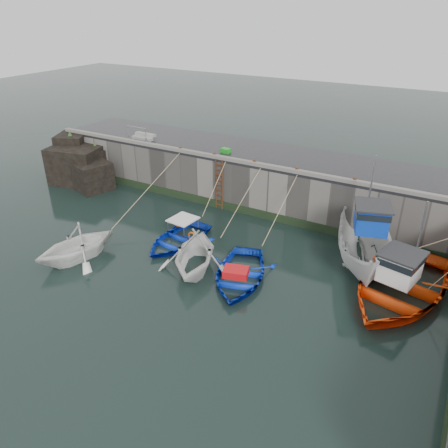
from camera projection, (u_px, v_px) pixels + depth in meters
The scene contains 24 objects.
ground at pixel (145, 302), 18.92m from camera, with size 120.00×120.00×0.00m, color black.
quay_back at pixel (266, 179), 27.92m from camera, with size 30.00×5.00×3.00m, color slate.
road_back at pixel (267, 155), 27.19m from camera, with size 30.00×5.00×0.16m, color black.
kerb_back at pixel (251, 163), 25.29m from camera, with size 30.00×0.30×0.20m, color slate.
algae_back at pixel (248, 211), 26.52m from camera, with size 30.00×0.08×0.50m, color black.
rock_outcrop at pixel (81, 164), 31.06m from camera, with size 5.85×4.24×3.41m.
ladder at pixel (219, 185), 26.75m from camera, with size 0.51×0.08×3.20m.
boat_near_white at pixel (78, 258), 22.13m from camera, with size 3.60×4.17×2.20m, color white.
boat_near_white_rope at pixel (148, 216), 26.51m from camera, with size 0.04×6.82×3.10m, color tan, non-canonical shape.
boat_near_blue at pixel (178, 243), 23.57m from camera, with size 3.18×4.45×0.92m, color #0D30C8.
boat_near_blue_rope at pixel (213, 216), 26.47m from camera, with size 0.04×3.59×3.10m, color tan, non-canonical shape.
boat_near_blacktrim at pixel (195, 268), 21.29m from camera, with size 3.80×4.40×2.32m, color silver.
boat_near_blacktrim_rope at pixel (239, 230), 24.84m from camera, with size 0.04×4.92×3.10m, color tan, non-canonical shape.
boat_near_navy at pixel (239, 278), 20.52m from camera, with size 3.42×4.79×0.99m, color #0D35CF.
boat_near_navy_rope at pixel (277, 239), 23.96m from camera, with size 0.04×4.68×3.10m, color tan, non-canonical shape.
boat_far_white at pixel (365, 246), 21.10m from camera, with size 4.41×7.14×5.58m.
boat_far_orange at pixel (400, 286), 19.16m from camera, with size 6.59×8.14×4.49m.
fish_crate at pixel (226, 150), 27.28m from camera, with size 0.57×0.41×0.27m, color #1B9821.
railing at pixel (144, 136), 29.93m from camera, with size 1.60×1.05×1.00m.
bollard_a at pixel (180, 149), 27.54m from camera, with size 0.18×0.18×0.28m, color #3F1E0F.
bollard_b at pixel (214, 155), 26.45m from camera, with size 0.18×0.18×0.28m, color #3F1E0F.
bollard_c at pixel (255, 162), 25.26m from camera, with size 0.18×0.18×0.28m, color #3F1E0F.
bollard_d at pixel (297, 170), 24.12m from camera, with size 0.18×0.18×0.28m, color #3F1E0F.
bollard_e at pixel (355, 180), 22.72m from camera, with size 0.18×0.18×0.28m, color #3F1E0F.
Camera 1 is at (10.53, -11.61, 11.65)m, focal length 35.00 mm.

